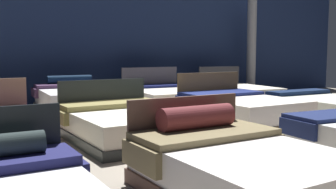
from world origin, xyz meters
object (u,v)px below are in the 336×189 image
at_px(bed_6, 240,111).
at_px(bed_9, 78,101).
at_px(bed_7, 323,107).
at_px(support_pillar, 252,39).
at_px(bed_10, 166,98).
at_px(bed_11, 240,94).
at_px(bed_1, 239,168).
at_px(bed_5, 126,124).

distance_m(bed_6, bed_9, 3.53).
xyz_separation_m(bed_7, support_pillar, (1.66, 4.22, 1.54)).
height_order(bed_10, support_pillar, support_pillar).
bearing_deg(bed_11, bed_7, -88.27).
relative_size(bed_7, bed_11, 0.88).
bearing_deg(bed_6, bed_11, 49.67).
bearing_deg(bed_10, support_pillar, 22.24).
relative_size(bed_6, bed_9, 1.00).
height_order(bed_1, support_pillar, support_pillar).
relative_size(bed_1, support_pillar, 0.59).
xyz_separation_m(bed_6, bed_11, (2.19, 2.77, -0.05)).
height_order(bed_1, bed_6, bed_6).
distance_m(bed_1, bed_10, 6.01).
bearing_deg(support_pillar, bed_5, -144.69).
relative_size(bed_6, bed_10, 0.98).
relative_size(bed_6, support_pillar, 0.61).
bearing_deg(bed_6, bed_1, -130.81).
distance_m(bed_11, support_pillar, 2.63).
bearing_deg(bed_11, bed_1, -125.36).
bearing_deg(bed_7, support_pillar, 68.78).
relative_size(bed_5, bed_11, 0.96).
height_order(bed_5, bed_7, bed_5).
bearing_deg(support_pillar, bed_6, -131.92).
xyz_separation_m(bed_7, bed_9, (-4.28, 2.80, 0.07)).
distance_m(bed_9, bed_11, 4.35).
relative_size(bed_7, bed_9, 0.91).
distance_m(bed_7, bed_9, 5.11).
bearing_deg(bed_7, bed_11, 88.74).
xyz_separation_m(bed_5, support_pillar, (5.98, 4.24, 1.52)).
bearing_deg(bed_9, bed_1, -88.79).
height_order(bed_5, bed_11, bed_11).
height_order(bed_6, bed_10, bed_10).
bearing_deg(bed_1, bed_5, 87.09).
bearing_deg(support_pillar, bed_11, -137.82).
xyz_separation_m(bed_6, bed_9, (-2.16, 2.79, 0.01)).
bearing_deg(support_pillar, bed_10, -160.12).
distance_m(bed_7, bed_11, 2.78).
relative_size(bed_1, bed_6, 0.97).
bearing_deg(bed_11, support_pillar, 45.42).
relative_size(bed_5, bed_9, 0.99).
relative_size(bed_5, bed_10, 0.97).
bearing_deg(bed_9, bed_11, 1.55).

